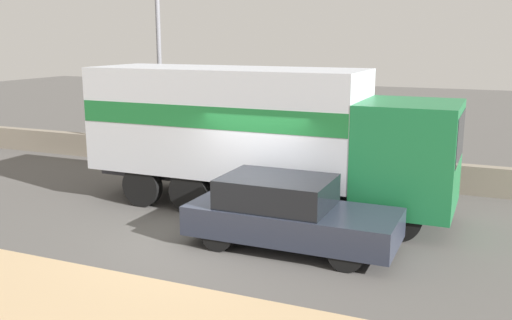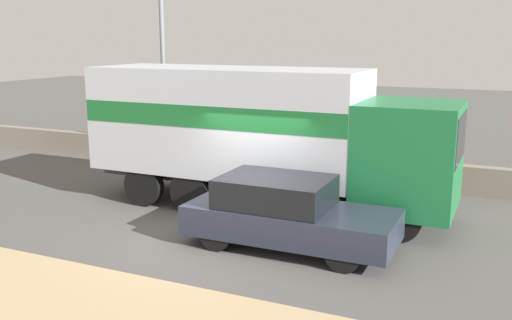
% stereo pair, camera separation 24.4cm
% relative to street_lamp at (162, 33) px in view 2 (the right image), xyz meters
% --- Properties ---
extents(ground_plane, '(80.00, 80.00, 0.00)m').
position_rel_street_lamp_xyz_m(ground_plane, '(4.73, -4.88, -4.29)').
color(ground_plane, '#514F4C').
extents(stone_wall_backdrop, '(60.00, 0.35, 0.80)m').
position_rel_street_lamp_xyz_m(stone_wall_backdrop, '(4.73, 1.03, -3.89)').
color(stone_wall_backdrop, gray).
rests_on(stone_wall_backdrop, ground_plane).
extents(street_lamp, '(0.56, 0.28, 7.47)m').
position_rel_street_lamp_xyz_m(street_lamp, '(0.00, 0.00, 0.00)').
color(street_lamp, slate).
rests_on(street_lamp, ground_plane).
extents(box_truck, '(8.92, 2.41, 3.44)m').
position_rel_street_lamp_xyz_m(box_truck, '(4.27, -2.39, -2.30)').
color(box_truck, '#196B38').
rests_on(box_truck, ground_plane).
extents(car_hatchback, '(4.20, 1.73, 1.43)m').
position_rel_street_lamp_xyz_m(car_hatchback, '(5.92, -4.69, -3.58)').
color(car_hatchback, '#282D3D').
rests_on(car_hatchback, ground_plane).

